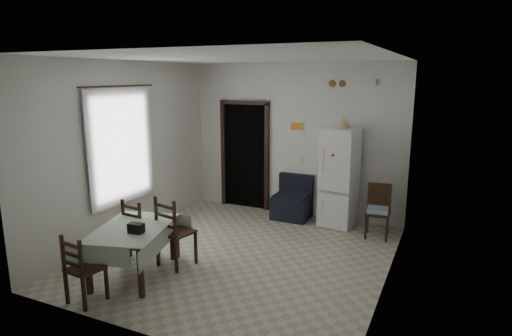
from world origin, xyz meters
The scene contains 25 objects.
ground centered at (0.00, 0.00, 0.00)m, with size 4.50×4.50×0.00m, color #BDB49B.
ceiling centered at (0.00, 0.00, 2.90)m, with size 4.20×4.50×0.02m, color white, non-canonical shape.
wall_back centered at (0.00, 2.25, 1.45)m, with size 4.20×0.02×2.90m, color silver, non-canonical shape.
wall_front centered at (0.00, -2.25, 1.45)m, with size 4.20×0.02×2.90m, color silver, non-canonical shape.
wall_left centered at (-2.10, 0.00, 1.45)m, with size 0.02×4.50×2.90m, color silver, non-canonical shape.
wall_right centered at (2.10, 0.00, 1.45)m, with size 0.02×4.50×2.90m, color silver, non-canonical shape.
doorway centered at (-1.05, 2.45, 1.06)m, with size 1.06×0.52×2.22m.
window_recess centered at (-2.15, -0.20, 1.55)m, with size 0.10×1.20×1.60m, color silver.
curtain centered at (-2.04, -0.20, 1.55)m, with size 0.02×1.45×1.85m, color silver.
curtain_rod centered at (-2.03, -0.20, 2.50)m, with size 0.02×0.02×1.60m, color black.
calendar centered at (0.05, 2.24, 1.62)m, with size 0.28×0.02×0.40m, color white.
calendar_image centered at (0.05, 2.23, 1.72)m, with size 0.24×0.01×0.14m, color orange.
light_switch centered at (0.15, 2.24, 1.10)m, with size 0.08×0.02×0.12m, color beige.
vent_left centered at (0.70, 2.23, 2.52)m, with size 0.12×0.12×0.03m, color brown.
vent_right centered at (0.88, 2.23, 2.52)m, with size 0.12×0.12×0.03m, color brown.
emergency_light centered at (1.35, 2.21, 2.55)m, with size 0.25×0.07×0.09m, color white.
fridge centered at (0.97, 1.93, 0.88)m, with size 0.57×0.57×1.77m, color white, non-canonical shape.
tan_cone centered at (1.00, 1.92, 1.86)m, with size 0.23×0.23×0.19m, color tan.
navy_seat centered at (0.08, 1.93, 0.40)m, with size 0.67×0.65×0.81m, color black, non-canonical shape.
corner_chair centered at (1.72, 1.61, 0.45)m, with size 0.39×0.39×0.89m, color black, non-canonical shape.
dining_table centered at (-1.02, -1.21, 0.34)m, with size 0.87×1.32×0.68m, color #9DAF96, non-canonical shape.
black_bag centered at (-0.84, -1.34, 0.75)m, with size 0.20×0.12×0.13m, color black.
dining_chair_far_left centered at (-1.33, -0.69, 0.46)m, with size 0.39×0.39×0.91m, color black, non-canonical shape.
dining_chair_far_right centered at (-0.69, -0.70, 0.51)m, with size 0.44×0.44×1.03m, color black, non-canonical shape.
dining_chair_near_head centered at (-1.07, -2.00, 0.43)m, with size 0.37×0.37×0.87m, color black, non-canonical shape.
Camera 1 is at (2.75, -5.40, 2.66)m, focal length 30.00 mm.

